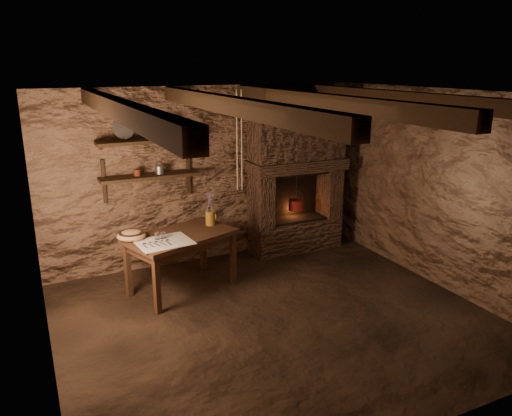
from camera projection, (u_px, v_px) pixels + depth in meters
name	position (u px, v px, depth m)	size (l,w,h in m)	color
floor	(275.00, 319.00, 5.44)	(4.50, 4.50, 0.00)	black
back_wall	(209.00, 175.00, 6.83)	(4.50, 0.04, 2.40)	#482F22
front_wall	(414.00, 292.00, 3.37)	(4.50, 0.04, 2.40)	#482F22
left_wall	(39.00, 247.00, 4.17)	(0.04, 4.00, 2.40)	#482F22
right_wall	(441.00, 190.00, 6.03)	(0.04, 4.00, 2.40)	#482F22
ceiling	(278.00, 94.00, 4.76)	(4.50, 4.00, 0.04)	black
beam_far_left	(119.00, 109.00, 4.17)	(0.14, 3.95, 0.16)	black
beam_mid_left	(230.00, 105.00, 4.58)	(0.14, 3.95, 0.16)	black
beam_mid_right	(322.00, 101.00, 4.99)	(0.14, 3.95, 0.16)	black
beam_far_right	(400.00, 98.00, 5.41)	(0.14, 3.95, 0.16)	black
shelf_lower	(150.00, 176.00, 6.32)	(1.25, 0.30, 0.04)	black
shelf_upper	(148.00, 141.00, 6.19)	(1.25, 0.30, 0.04)	black
hearth	(296.00, 168.00, 7.14)	(1.43, 0.51, 2.30)	#332219
work_table	(182.00, 260.00, 6.04)	(1.43, 1.10, 0.72)	black
linen_cloth	(164.00, 242.00, 5.66)	(0.60, 0.48, 0.01)	beige
pewter_cutlery_row	(165.00, 242.00, 5.64)	(0.50, 0.19, 0.01)	gray
drinking_glasses	(163.00, 235.00, 5.76)	(0.19, 0.06, 0.08)	silver
stoneware_jug	(210.00, 211.00, 6.23)	(0.15, 0.15, 0.41)	olive
wooden_bowl	(131.00, 236.00, 5.77)	(0.34, 0.34, 0.12)	#9A6C42
iron_stockpot	(163.00, 131.00, 6.24)	(0.23, 0.23, 0.17)	#2B2826
tin_pan	(123.00, 129.00, 6.12)	(0.26, 0.26, 0.04)	#A2A19C
small_kettle	(160.00, 170.00, 6.35)	(0.15, 0.11, 0.16)	#A2A19C
rusty_tin	(137.00, 173.00, 6.23)	(0.08, 0.08, 0.08)	#551C11
red_pot	(296.00, 204.00, 7.24)	(0.28, 0.28, 0.54)	maroon
hanging_ropes	(239.00, 141.00, 5.86)	(0.08, 0.08, 1.20)	tan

